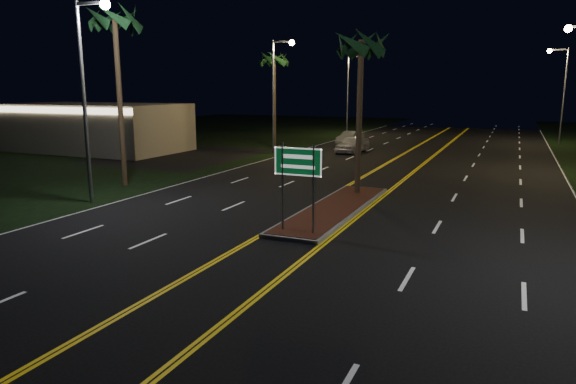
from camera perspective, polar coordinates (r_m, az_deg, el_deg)
The scene contains 14 objects.
ground at distance 16.32m, azimuth -2.73°, elevation -7.32°, with size 120.00×120.00×0.00m, color black.
grass_left at distance 53.83m, azimuth -19.81°, elevation 5.15°, with size 40.00×110.00×0.01m, color black.
median_island at distance 22.54m, azimuth 5.21°, elevation -1.86°, with size 2.25×10.25×0.17m.
highway_sign at distance 18.23m, azimuth 1.11°, elevation 2.46°, with size 1.80×0.08×3.20m.
commercial_building at distance 47.31m, azimuth -20.60°, elevation 6.76°, with size 15.00×8.12×4.00m.
streetlight_left_near at distance 25.01m, azimuth -21.25°, elevation 11.61°, with size 1.91×0.44×9.00m.
streetlight_left_mid at distance 41.69m, azimuth -1.16°, elevation 11.97°, with size 1.91×0.44×9.00m.
streetlight_left_far at distance 60.43m, azimuth 7.01°, elevation 11.71°, with size 1.91×0.44×9.00m.
streetlight_right_far at distance 55.95m, azimuth 28.03°, elevation 10.52°, with size 1.91×0.44×9.00m.
palm_median at distance 25.37m, azimuth 8.14°, elevation 15.90°, with size 2.40×2.40×8.30m.
palm_left_near at distance 29.42m, azimuth -18.70°, elevation 17.55°, with size 2.40×2.40×9.80m.
palm_left_far at distance 46.31m, azimuth -1.56°, elevation 14.50°, with size 2.40×2.40×8.80m.
car_near at distance 43.27m, azimuth 7.18°, elevation 5.48°, with size 2.16×5.05×1.68m, color silver.
car_far at distance 49.89m, azimuth 6.92°, elevation 6.13°, with size 1.86×4.35×1.45m, color #B7BCC2.
Camera 1 is at (6.92, -13.83, 5.23)m, focal length 32.00 mm.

